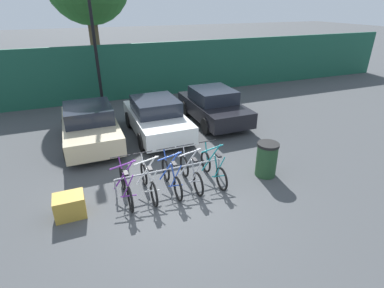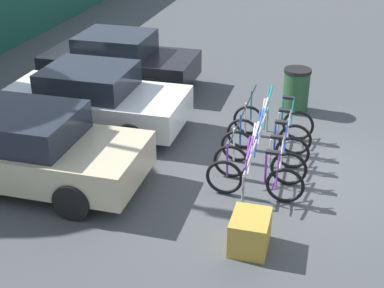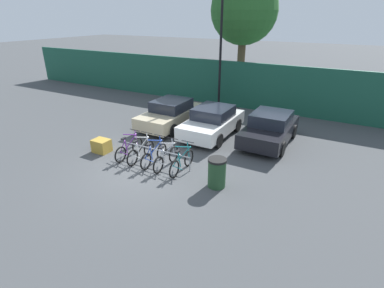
# 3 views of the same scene
# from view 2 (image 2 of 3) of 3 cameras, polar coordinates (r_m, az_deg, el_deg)

# --- Properties ---
(ground_plane) EXTENTS (120.00, 120.00, 0.00)m
(ground_plane) POSITION_cam_2_polar(r_m,az_deg,el_deg) (10.32, 10.43, -2.81)
(ground_plane) COLOR #424447
(bike_rack) EXTENTS (3.03, 0.04, 0.57)m
(bike_rack) POSITION_cam_2_polar(r_m,az_deg,el_deg) (10.26, 6.98, 0.29)
(bike_rack) COLOR gray
(bike_rack) RESTS_ON ground
(bicycle_purple) EXTENTS (0.68, 1.71, 1.05)m
(bicycle_purple) POSITION_cam_2_polar(r_m,az_deg,el_deg) (9.21, 6.67, -3.72)
(bicycle_purple) COLOR black
(bicycle_purple) RESTS_ON ground
(bicycle_white) EXTENTS (0.68, 1.71, 1.05)m
(bicycle_white) POSITION_cam_2_polar(r_m,az_deg,el_deg) (9.72, 7.22, -1.99)
(bicycle_white) COLOR black
(bicycle_white) RESTS_ON ground
(bicycle_blue) EXTENTS (0.68, 1.71, 1.05)m
(bicycle_blue) POSITION_cam_2_polar(r_m,az_deg,el_deg) (10.28, 7.75, -0.32)
(bicycle_blue) COLOR black
(bicycle_blue) RESTS_ON ground
(bicycle_silver) EXTENTS (0.68, 1.71, 1.05)m
(bicycle_silver) POSITION_cam_2_polar(r_m,az_deg,el_deg) (10.78, 8.18, 1.02)
(bicycle_silver) COLOR black
(bicycle_silver) RESTS_ON ground
(bicycle_teal) EXTENTS (0.68, 1.71, 1.05)m
(bicycle_teal) POSITION_cam_2_polar(r_m,az_deg,el_deg) (11.40, 8.64, 2.47)
(bicycle_teal) COLOR black
(bicycle_teal) RESTS_ON ground
(car_beige) EXTENTS (1.91, 3.99, 1.40)m
(car_beige) POSITION_cam_2_polar(r_m,az_deg,el_deg) (9.87, -16.77, -0.48)
(car_beige) COLOR #C1B28E
(car_beige) RESTS_ON ground
(car_white) EXTENTS (1.91, 3.92, 1.40)m
(car_white) POSITION_cam_2_polar(r_m,az_deg,el_deg) (11.74, -10.45, 4.72)
(car_white) COLOR silver
(car_white) RESTS_ON ground
(car_black) EXTENTS (1.91, 3.91, 1.40)m
(car_black) POSITION_cam_2_polar(r_m,az_deg,el_deg) (14.17, -7.75, 8.82)
(car_black) COLOR black
(car_black) RESTS_ON ground
(trash_bin) EXTENTS (0.63, 0.63, 1.03)m
(trash_bin) POSITION_cam_2_polar(r_m,az_deg,el_deg) (12.77, 11.04, 5.68)
(trash_bin) COLOR #234728
(trash_bin) RESTS_ON ground
(cargo_crate) EXTENTS (0.70, 0.56, 0.55)m
(cargo_crate) POSITION_cam_2_polar(r_m,az_deg,el_deg) (8.10, 6.20, -9.33)
(cargo_crate) COLOR #B28C33
(cargo_crate) RESTS_ON ground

